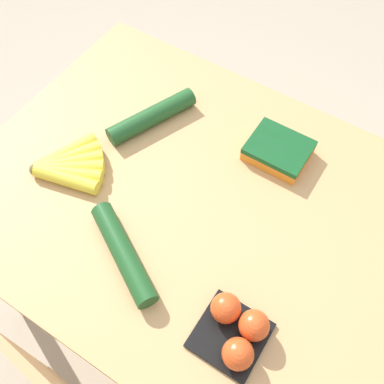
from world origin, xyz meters
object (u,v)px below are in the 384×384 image
object	(u,v)px
banana_bunch	(68,166)
cucumber_near	(124,253)
cucumber_far	(152,116)
carrot_bag	(279,150)
tomato_pack	(237,330)

from	to	relation	value
banana_bunch	cucumber_near	xyz separation A→B (m)	(-0.28, 0.12, 0.01)
cucumber_far	carrot_bag	bearing A→B (deg)	-166.32
cucumber_near	tomato_pack	bearing A→B (deg)	177.47
banana_bunch	tomato_pack	bearing A→B (deg)	167.06
tomato_pack	carrot_bag	xyz separation A→B (m)	(0.14, -0.47, -0.01)
tomato_pack	cucumber_far	world-z (taller)	tomato_pack
carrot_bag	banana_bunch	bearing A→B (deg)	37.52
banana_bunch	carrot_bag	bearing A→B (deg)	-142.48
banana_bunch	cucumber_far	distance (m)	0.27
carrot_bag	cucumber_near	bearing A→B (deg)	70.16
banana_bunch	carrot_bag	distance (m)	0.56
banana_bunch	cucumber_near	bearing A→B (deg)	156.39
carrot_bag	cucumber_far	distance (m)	0.36
carrot_bag	cucumber_near	size ratio (longest dim) A/B	0.62
tomato_pack	cucumber_far	distance (m)	0.63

